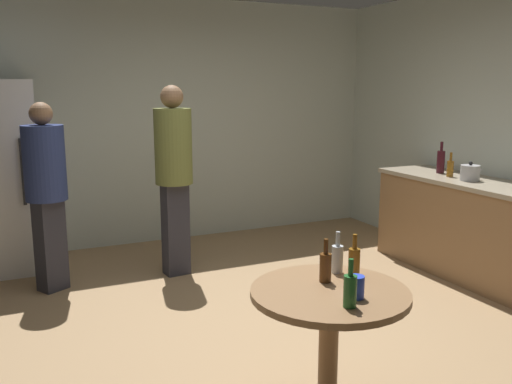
# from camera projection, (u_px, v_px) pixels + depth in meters

# --- Properties ---
(ground_plane) EXTENTS (5.20, 5.20, 0.10)m
(ground_plane) POSITION_uv_depth(u_px,v_px,m) (258.00, 335.00, 3.97)
(ground_plane) COLOR #9E7C56
(wall_back) EXTENTS (5.32, 0.06, 2.70)m
(wall_back) POSITION_uv_depth(u_px,v_px,m) (158.00, 122.00, 6.05)
(wall_back) COLOR beige
(wall_back) RESTS_ON ground_plane
(kitchen_counter) EXTENTS (0.64, 1.85, 0.90)m
(kitchen_counter) POSITION_uv_depth(u_px,v_px,m) (466.00, 227.00, 5.07)
(kitchen_counter) COLOR olive
(kitchen_counter) RESTS_ON ground_plane
(kettle) EXTENTS (0.24, 0.17, 0.18)m
(kettle) POSITION_uv_depth(u_px,v_px,m) (470.00, 173.00, 4.91)
(kettle) COLOR #B2B2B7
(kettle) RESTS_ON kitchen_counter
(wine_bottle_on_counter) EXTENTS (0.08, 0.08, 0.31)m
(wine_bottle_on_counter) POSITION_uv_depth(u_px,v_px,m) (441.00, 161.00, 5.33)
(wine_bottle_on_counter) COLOR #3F141E
(wine_bottle_on_counter) RESTS_ON kitchen_counter
(beer_bottle_on_counter) EXTENTS (0.06, 0.06, 0.23)m
(beer_bottle_on_counter) POSITION_uv_depth(u_px,v_px,m) (450.00, 168.00, 5.12)
(beer_bottle_on_counter) COLOR #8C5919
(beer_bottle_on_counter) RESTS_ON kitchen_counter
(foreground_table) EXTENTS (0.80, 0.80, 0.73)m
(foreground_table) POSITION_uv_depth(u_px,v_px,m) (329.00, 309.00, 2.73)
(foreground_table) COLOR olive
(foreground_table) RESTS_ON ground_plane
(beer_bottle_amber) EXTENTS (0.06, 0.06, 0.23)m
(beer_bottle_amber) POSITION_uv_depth(u_px,v_px,m) (354.00, 261.00, 2.90)
(beer_bottle_amber) COLOR #8C5919
(beer_bottle_amber) RESTS_ON foreground_table
(beer_bottle_brown) EXTENTS (0.06, 0.06, 0.23)m
(beer_bottle_brown) POSITION_uv_depth(u_px,v_px,m) (325.00, 266.00, 2.81)
(beer_bottle_brown) COLOR #593314
(beer_bottle_brown) RESTS_ON foreground_table
(beer_bottle_green) EXTENTS (0.06, 0.06, 0.23)m
(beer_bottle_green) POSITION_uv_depth(u_px,v_px,m) (350.00, 290.00, 2.49)
(beer_bottle_green) COLOR #26662D
(beer_bottle_green) RESTS_ON foreground_table
(beer_bottle_clear) EXTENTS (0.06, 0.06, 0.23)m
(beer_bottle_clear) POSITION_uv_depth(u_px,v_px,m) (337.00, 258.00, 2.95)
(beer_bottle_clear) COLOR silver
(beer_bottle_clear) RESTS_ON foreground_table
(plastic_cup_blue) EXTENTS (0.08, 0.08, 0.11)m
(plastic_cup_blue) POSITION_uv_depth(u_px,v_px,m) (356.00, 287.00, 2.60)
(plastic_cup_blue) COLOR blue
(plastic_cup_blue) RESTS_ON foreground_table
(person_in_olive_shirt) EXTENTS (0.38, 0.38, 1.75)m
(person_in_olive_shirt) POSITION_uv_depth(u_px,v_px,m) (174.00, 166.00, 4.94)
(person_in_olive_shirt) COLOR #2D2D38
(person_in_olive_shirt) RESTS_ON ground_plane
(person_in_navy_shirt) EXTENTS (0.46, 0.46, 1.61)m
(person_in_navy_shirt) POSITION_uv_depth(u_px,v_px,m) (46.00, 183.00, 4.56)
(person_in_navy_shirt) COLOR #2D2D38
(person_in_navy_shirt) RESTS_ON ground_plane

